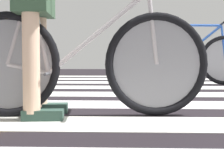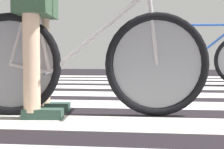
% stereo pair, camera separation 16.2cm
% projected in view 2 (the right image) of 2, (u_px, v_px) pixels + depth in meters
% --- Properties ---
extents(ground, '(18.00, 14.00, 0.02)m').
position_uv_depth(ground, '(173.00, 97.00, 3.32)').
color(ground, black).
extents(crosswalk_markings, '(5.42, 6.54, 0.00)m').
position_uv_depth(crosswalk_markings, '(173.00, 95.00, 3.40)').
color(crosswalk_markings, beige).
rests_on(crosswalk_markings, ground).
extents(bicycle_1_of_2, '(1.73, 0.52, 0.93)m').
position_uv_depth(bicycle_1_of_2, '(82.00, 60.00, 2.19)').
color(bicycle_1_of_2, black).
rests_on(bicycle_1_of_2, ground).
extents(cyclist_1_of_2, '(0.34, 0.43, 0.97)m').
position_uv_depth(cyclist_1_of_2, '(38.00, 25.00, 2.18)').
color(cyclist_1_of_2, beige).
rests_on(cyclist_1_of_2, ground).
extents(bicycle_2_of_2, '(1.72, 0.54, 0.93)m').
position_uv_depth(bicycle_2_of_2, '(203.00, 58.00, 4.58)').
color(bicycle_2_of_2, black).
rests_on(bicycle_2_of_2, ground).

